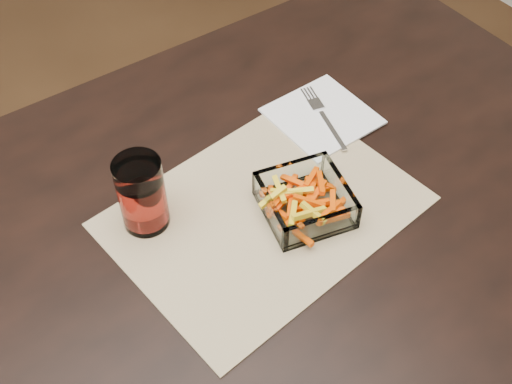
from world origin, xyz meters
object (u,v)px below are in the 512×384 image
Objects in this scene: dining_table at (185,294)px; glass_bowl at (305,202)px; fork at (323,115)px; tumbler at (142,196)px.

dining_table is 10.64× the size of glass_bowl.
glass_bowl is at bearing -121.50° from fork.
glass_bowl is 1.22× the size of tumbler.
glass_bowl is 0.21m from fork.
tumbler reaches higher than glass_bowl.
glass_bowl is 0.90× the size of fork.
dining_table is 0.39m from fork.
fork is at bearing 43.56° from glass_bowl.
dining_table is at bearing 171.98° from glass_bowl.
glass_bowl reaches higher than dining_table.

